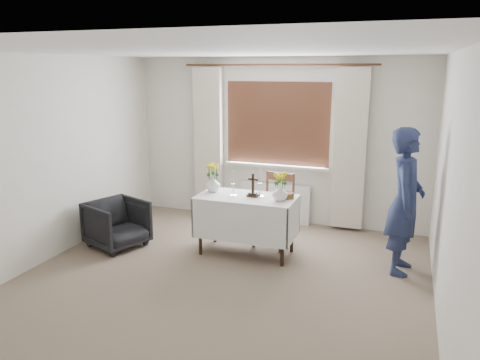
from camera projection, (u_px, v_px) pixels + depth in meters
name	position (u px, v px, depth m)	size (l,w,h in m)	color
ground	(214.00, 288.00, 5.10)	(5.00, 5.00, 0.00)	#89735E
altar_table	(246.00, 225.00, 5.96)	(1.24, 0.64, 0.76)	white
wooden_chair	(274.00, 210.00, 6.22)	(0.45, 0.45, 0.98)	brown
armchair	(117.00, 224.00, 6.21)	(0.67, 0.69, 0.63)	black
person	(405.00, 201.00, 5.34)	(0.62, 0.41, 1.70)	navy
radiator	(275.00, 203.00, 7.24)	(1.10, 0.10, 0.60)	white
wooden_cross	(253.00, 185.00, 5.84)	(0.14, 0.10, 0.30)	black
candlestick_left	(233.00, 183.00, 5.86)	(0.09, 0.09, 0.33)	white
candlestick_right	(260.00, 183.00, 5.81)	(0.11, 0.11, 0.37)	white
flower_vase_left	(213.00, 184.00, 6.09)	(0.19, 0.19, 0.20)	white
flower_vase_right	(280.00, 193.00, 5.67)	(0.19, 0.19, 0.20)	white
wicker_basket	(287.00, 195.00, 5.80)	(0.18, 0.18, 0.07)	brown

